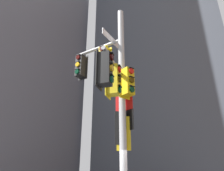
# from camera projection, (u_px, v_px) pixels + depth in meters

# --- Properties ---
(building_mid_block) EXTENTS (15.45, 15.45, 29.59)m
(building_mid_block) POSITION_uv_depth(u_px,v_px,m) (165.00, 79.00, 31.16)
(building_mid_block) COLOR #4C5460
(building_mid_block) RESTS_ON ground
(signal_pole_assembly) EXTENTS (2.81, 2.93, 8.19)m
(signal_pole_assembly) POSITION_uv_depth(u_px,v_px,m) (114.00, 93.00, 7.52)
(signal_pole_assembly) COLOR #B2B2B5
(signal_pole_assembly) RESTS_ON ground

